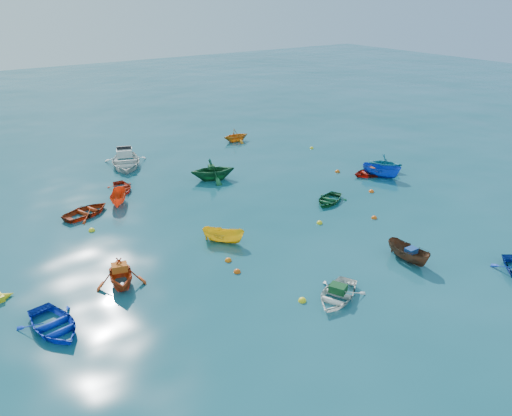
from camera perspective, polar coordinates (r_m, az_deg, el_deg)
ground at (r=28.40m, az=5.71°, el=-4.11°), size 160.00×160.00×0.00m
dinghy_blue_sw at (r=23.35m, az=-22.02°, el=-12.79°), size 2.91×3.69×0.69m
dinghy_white_near at (r=23.91m, az=9.19°, el=-10.19°), size 3.69×3.30×0.63m
sampan_brown_mid at (r=27.83m, az=16.92°, el=-5.75°), size 1.07×2.71×1.04m
dinghy_orange_w at (r=25.51m, az=-15.11°, el=-8.41°), size 3.08×3.35×1.48m
sampan_yellow_mid at (r=28.55m, az=-3.73°, el=-3.89°), size 2.34×2.52×0.97m
dinghy_green_e at (r=34.04m, az=8.29°, el=0.66°), size 3.32×2.94×0.57m
dinghy_cyan_se at (r=41.07m, az=14.46°, el=4.24°), size 3.31×3.41×1.37m
dinghy_red_nw at (r=33.60m, az=-18.75°, el=-0.74°), size 3.68×3.15×0.65m
sampan_orange_n at (r=34.70m, az=-15.36°, el=0.48°), size 2.04×2.72×0.99m
dinghy_green_n at (r=37.87m, az=-4.92°, el=3.26°), size 4.01×3.72×1.74m
dinghy_red_ne at (r=39.71m, az=12.96°, el=3.72°), size 3.40×2.71×0.63m
sampan_blue_far at (r=39.43m, az=14.05°, el=3.46°), size 2.35×3.13×1.14m
dinghy_red_far at (r=37.11m, az=-15.02°, el=2.06°), size 2.01×2.67×0.52m
dinghy_orange_far at (r=47.52m, az=-2.31°, el=7.63°), size 2.61×2.28×1.31m
motorboat_white at (r=41.96m, az=-14.64°, el=4.64°), size 4.86×5.67×1.59m
tarp_green_a at (r=23.72m, az=9.35°, el=-9.07°), size 0.85×0.93×0.37m
tarp_blue_a at (r=27.43m, az=17.32°, el=-4.67°), size 0.61×0.47×0.29m
tarp_orange_a at (r=25.09m, az=-15.34°, el=-6.56°), size 0.86×0.73×0.36m
tarp_green_b at (r=37.51m, az=-5.13°, el=4.68°), size 0.58×0.67×0.27m
tarp_orange_b at (r=39.49m, az=12.90°, el=4.34°), size 0.61×0.74×0.32m
buoy_or_a at (r=25.61m, az=-2.17°, el=-7.36°), size 0.37×0.37×0.37m
buoy_ye_a at (r=23.54m, az=5.31°, el=-10.56°), size 0.38×0.38×0.38m
buoy_or_b at (r=32.21m, az=13.36°, el=-1.16°), size 0.36×0.36×0.36m
buoy_or_c at (r=26.63m, az=-3.19°, el=-6.05°), size 0.37×0.37×0.37m
buoy_ye_c at (r=30.91m, az=7.28°, el=-1.76°), size 0.37×0.37×0.37m
buoy_or_d at (r=36.32m, az=13.04°, el=1.79°), size 0.37×0.37×0.37m
buoy_ye_d at (r=31.31m, az=-18.25°, el=-2.50°), size 0.38×0.38×0.38m
buoy_or_e at (r=39.82m, az=9.29°, el=4.08°), size 0.38×0.38×0.38m
buoy_ye_e at (r=45.55m, az=6.37°, el=6.78°), size 0.34×0.34×0.34m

